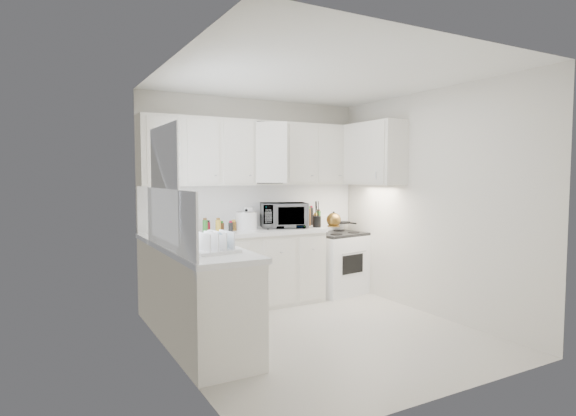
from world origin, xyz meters
TOP-DOWN VIEW (x-y plane):
  - floor at (0.00, 0.00)m, footprint 3.20×3.20m
  - ceiling at (0.00, 0.00)m, footprint 3.20×3.20m
  - wall_back at (0.00, 1.60)m, footprint 3.00×0.00m
  - wall_front at (0.00, -1.60)m, footprint 3.00×0.00m
  - wall_left at (-1.50, 0.00)m, footprint 0.00×3.20m
  - wall_right at (1.50, 0.00)m, footprint 0.00×3.20m
  - window_blinds at (-1.48, 0.35)m, footprint 0.06×0.96m
  - lower_cabinets_back at (-0.39, 1.30)m, footprint 2.22×0.60m
  - lower_cabinets_left at (-1.20, 0.20)m, footprint 0.60×1.60m
  - countertop_back at (-0.39, 1.29)m, footprint 2.24×0.64m
  - countertop_left at (-1.19, 0.20)m, footprint 0.64×1.62m
  - backsplash_back at (0.00, 1.59)m, footprint 2.98×0.02m
  - backsplash_left at (-1.49, 0.20)m, footprint 0.02×1.60m
  - upper_cabinets_back at (0.00, 1.44)m, footprint 3.00×0.33m
  - upper_cabinets_right at (1.33, 0.82)m, footprint 0.33×0.90m
  - sink at (-1.19, 0.55)m, footprint 0.42×0.38m
  - stove at (1.11, 1.30)m, footprint 0.78×0.67m
  - tea_kettle at (0.93, 1.14)m, footprint 0.28×0.26m
  - frying_pan at (1.29, 1.46)m, footprint 0.32×0.44m
  - microwave at (0.28, 1.31)m, footprint 0.65×0.48m
  - rice_cooker at (-0.24, 1.32)m, footprint 0.30×0.30m
  - paper_towel at (-0.16, 1.43)m, footprint 0.12×0.12m
  - utensil_crock at (0.68, 1.15)m, footprint 0.13×0.13m
  - dish_rack at (-1.19, -0.13)m, footprint 0.42×0.34m
  - spice_left_0 at (-0.85, 1.42)m, footprint 0.06×0.06m
  - spice_left_1 at (-0.78, 1.33)m, footprint 0.06×0.06m
  - spice_left_2 at (-0.70, 1.42)m, footprint 0.06×0.06m
  - spice_left_3 at (-0.62, 1.33)m, footprint 0.06×0.06m
  - spice_left_4 at (-0.55, 1.42)m, footprint 0.06×0.06m
  - spice_left_5 at (-0.47, 1.33)m, footprint 0.06×0.06m
  - spice_left_6 at (-0.40, 1.42)m, footprint 0.06×0.06m
  - spice_left_7 at (-0.32, 1.33)m, footprint 0.06×0.06m
  - sauce_right_0 at (0.58, 1.46)m, footprint 0.06×0.06m
  - sauce_right_1 at (0.64, 1.40)m, footprint 0.06×0.06m
  - sauce_right_2 at (0.69, 1.46)m, footprint 0.06×0.06m
  - sauce_right_3 at (0.74, 1.40)m, footprint 0.06×0.06m
  - sauce_right_4 at (0.80, 1.46)m, footprint 0.06×0.06m
  - sauce_right_5 at (0.85, 1.40)m, footprint 0.06×0.06m

SIDE VIEW (x-z plane):
  - floor at x=0.00m, z-range 0.00..0.00m
  - lower_cabinets_back at x=-0.39m, z-range 0.00..0.90m
  - lower_cabinets_left at x=-1.20m, z-range 0.00..0.90m
  - stove at x=1.11m, z-range 0.00..1.07m
  - countertop_back at x=-0.39m, z-range 0.90..0.95m
  - countertop_left at x=-1.19m, z-range 0.90..0.95m
  - frying_pan at x=1.29m, z-range 0.95..0.98m
  - spice_left_0 at x=-0.85m, z-range 0.95..1.08m
  - spice_left_1 at x=-0.78m, z-range 0.95..1.08m
  - spice_left_2 at x=-0.70m, z-range 0.95..1.08m
  - spice_left_3 at x=-0.62m, z-range 0.95..1.08m
  - spice_left_4 at x=-0.55m, z-range 0.95..1.08m
  - spice_left_5 at x=-0.47m, z-range 0.95..1.08m
  - spice_left_6 at x=-0.40m, z-range 0.95..1.08m
  - spice_left_7 at x=-0.32m, z-range 0.95..1.08m
  - sauce_right_0 at x=0.58m, z-range 0.95..1.14m
  - sauce_right_1 at x=0.64m, z-range 0.95..1.14m
  - sauce_right_2 at x=0.69m, z-range 0.95..1.14m
  - sauce_right_3 at x=0.74m, z-range 0.95..1.14m
  - sauce_right_4 at x=0.80m, z-range 0.95..1.14m
  - sauce_right_5 at x=0.85m, z-range 0.95..1.14m
  - tea_kettle at x=0.93m, z-range 0.94..1.16m
  - dish_rack at x=-1.19m, z-range 0.95..1.16m
  - sink at x=-1.19m, z-range 0.92..1.22m
  - rice_cooker at x=-0.24m, z-range 0.95..1.21m
  - paper_towel at x=-0.16m, z-range 0.95..1.22m
  - utensil_crock at x=0.68m, z-range 0.95..1.30m
  - microwave at x=0.28m, z-range 0.95..1.34m
  - backsplash_back at x=0.00m, z-range 0.95..1.50m
  - backsplash_left at x=-1.49m, z-range 0.95..1.50m
  - wall_back at x=0.00m, z-range -0.20..2.80m
  - wall_front at x=0.00m, z-range -0.20..2.80m
  - wall_left at x=-1.50m, z-range -0.30..2.90m
  - wall_right at x=1.50m, z-range -0.30..2.90m
  - upper_cabinets_back at x=0.00m, z-range 1.10..1.90m
  - upper_cabinets_right at x=1.33m, z-range 1.10..1.90m
  - window_blinds at x=-1.48m, z-range 1.02..2.08m
  - ceiling at x=0.00m, z-range 2.60..2.60m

